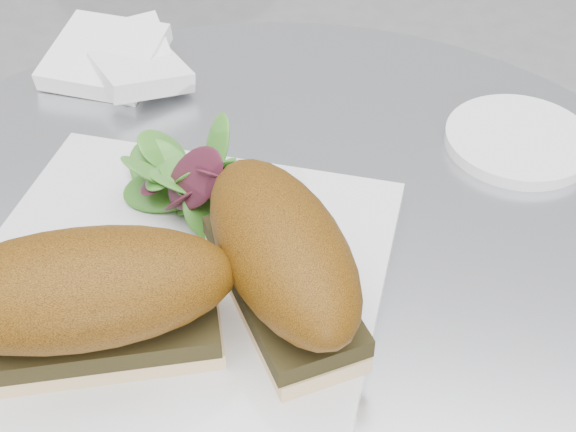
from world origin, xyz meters
The scene contains 6 objects.
plate centered at (-0.06, -0.04, 0.74)m, with size 0.27×0.27×0.02m, color white.
sandwich_left centered at (-0.09, -0.10, 0.79)m, with size 0.20×0.13×0.08m.
sandwich_right centered at (0.02, -0.05, 0.79)m, with size 0.15×0.18×0.08m.
salad centered at (-0.08, 0.04, 0.77)m, with size 0.12×0.12×0.05m, color green, non-canonical shape.
napkin centered at (-0.17, 0.22, 0.74)m, with size 0.13×0.13×0.02m, color white, non-canonical shape.
saucer centered at (0.18, 0.17, 0.74)m, with size 0.12×0.12×0.01m, color white.
Camera 1 is at (0.07, -0.39, 1.14)m, focal length 50.00 mm.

